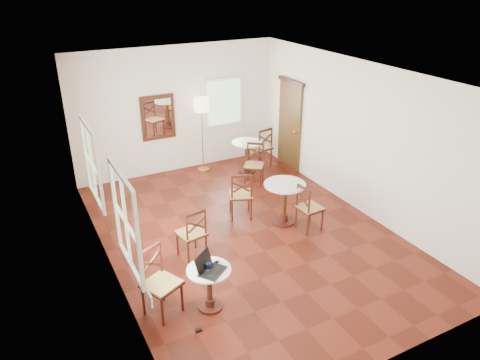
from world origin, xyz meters
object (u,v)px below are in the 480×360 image
Objects in this scene: floor_lamp at (201,110)px; cafe_table_near at (209,284)px; power_adapter at (199,330)px; chair_back_a at (261,147)px; chair_near_b at (160,283)px; water_glass at (207,273)px; chair_mid_b at (309,208)px; cafe_table_mid at (284,199)px; navy_mug at (208,266)px; chair_near_a at (192,233)px; chair_mid_a at (241,195)px; laptop at (208,267)px; chair_back_b at (254,164)px; cafe_table_back at (247,153)px; mouse at (216,262)px.

cafe_table_near is at bearing -112.32° from floor_lamp.
cafe_table_near is 0.65m from power_adapter.
cafe_table_near is at bearing 41.35° from chair_back_a.
water_glass is (0.57, -0.36, 0.21)m from chair_near_b.
cafe_table_near is 0.66× the size of chair_back_a.
cafe_table_near is at bearing 110.65° from chair_mid_b.
cafe_table_mid is at bearing 28.95° from chair_mid_b.
navy_mug is at bearing 59.08° from water_glass.
floor_lamp is (1.65, 3.36, 1.06)m from chair_near_a.
water_glass reaches higher than power_adapter.
chair_near_a is 0.92× the size of chair_near_b.
chair_near_b reaches higher than chair_mid_a.
laptop is (-0.02, -0.04, 0.33)m from cafe_table_near.
cafe_table_mid is at bearing -83.22° from floor_lamp.
water_glass is (-1.74, -2.31, 0.23)m from chair_mid_a.
cafe_table_near is 0.72× the size of chair_back_b.
chair_back_a reaches higher than cafe_table_mid.
cafe_table_near is 0.88× the size of cafe_table_back.
chair_near_b is (-3.48, -3.86, 0.04)m from cafe_table_back.
chair_back_b reaches higher than cafe_table_back.
chair_near_b is at bearing 160.88° from navy_mug.
chair_mid_b is 2.83m from navy_mug.
chair_mid_b reaches higher than power_adapter.
navy_mug is at bearing -90.07° from chair_back_b.
chair_near_a is at bearing -116.18° from floor_lamp.
chair_near_b reaches higher than chair_mid_b.
laptop is 0.05m from navy_mug.
laptop is at bearing 53.64° from water_glass.
power_adapter is (-0.32, -0.34, -0.73)m from laptop.
chair_near_a reaches higher than water_glass.
cafe_table_mid is 3.24m from chair_near_b.
power_adapter is (-3.00, -3.82, -0.45)m from chair_back_b.
chair_back_a is 5.39m from laptop.
chair_near_a reaches higher than cafe_table_mid.
cafe_table_mid is 2.61m from mouse.
chair_back_a is 2.10× the size of laptop.
chair_back_b is at bearing 51.83° from power_adapter.
water_glass is at bearing -123.88° from cafe_table_near.
chair_back_a is (0.46, 0.12, 0.03)m from cafe_table_back.
chair_near_b reaches higher than chair_near_a.
mouse is at bearing -2.21° from laptop.
chair_mid_b is at bearing 24.45° from cafe_table_near.
chair_back_b is at bearing 52.17° from navy_mug.
chair_near_b reaches higher than navy_mug.
chair_mid_a is 11.45× the size of water_glass.
laptop is at bearing -120.25° from mouse.
cafe_table_near is 0.34m from water_glass.
mouse is (0.18, 0.13, -0.05)m from laptop.
chair_back_a is 5.88m from power_adapter.
power_adapter is at bearing 114.24° from chair_mid_b.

